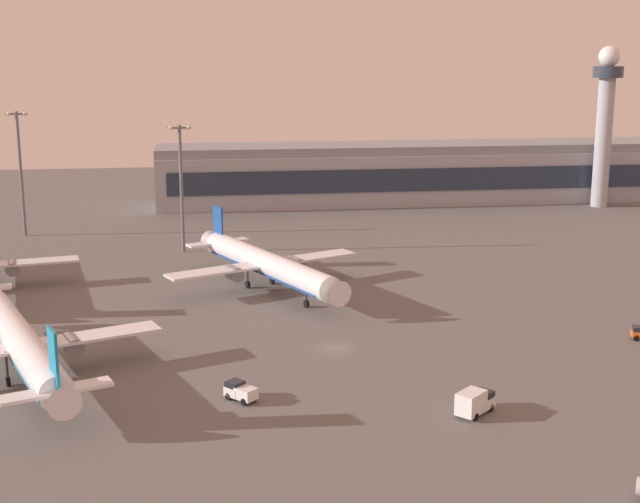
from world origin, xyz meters
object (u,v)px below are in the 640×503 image
Objects in this scene: catering_truck at (475,402)px; apron_light_west at (20,166)px; airplane_taxiway_distant at (22,345)px; airplane_far_stand at (266,264)px; pushback_tug at (638,333)px; control_tower at (605,116)px; maintenance_van at (240,391)px; apron_light_east at (181,181)px.

catering_truck is 134.52m from apron_light_west.
airplane_far_stand is (34.52, 39.27, 0.10)m from airplane_taxiway_distant.
pushback_tug is at bearing 83.55° from catering_truck.
airplane_taxiway_distant is at bearing -139.49° from control_tower.
apron_light_west is (-149.07, -19.25, -8.63)m from control_tower.
airplane_far_stand is at bearing 73.07° from pushback_tug.
airplane_taxiway_distant is at bearing 24.04° from airplane_far_stand.
airplane_far_stand reaches higher than maintenance_van.
catering_truck is 28.13m from maintenance_van.
control_tower is at bearing 7.36° from apron_light_west.
pushback_tug is (-44.99, -109.06, -23.68)m from control_tower.
airplane_taxiway_distant is 74.77m from apron_light_east.
catering_truck is (-32.31, -23.03, 0.51)m from pushback_tug.
maintenance_van is at bearing -66.89° from apron_light_west.
apron_light_west is at bearing 170.53° from catering_truck.
pushback_tug is (52.34, -35.68, -3.53)m from airplane_far_stand.
apron_light_east reaches higher than catering_truck.
catering_truck is at bearing -68.83° from apron_light_east.
airplane_taxiway_distant is 87.01m from pushback_tug.
maintenance_van is (-59.31, -15.13, 0.11)m from pushback_tug.
control_tower is at bearing 20.13° from apron_light_east.
airplane_far_stand is 10.16× the size of maintenance_van.
pushback_tug is 96.73m from apron_light_east.
control_tower reaches higher than pushback_tug.
airplane_taxiway_distant is at bearing -151.55° from catering_truck.
airplane_far_stand is 37.10m from apron_light_east.
control_tower reaches higher than apron_light_east.
airplane_far_stand is 51.40m from maintenance_van.
pushback_tug is 39.68m from catering_truck.
control_tower reaches higher than maintenance_van.
airplane_far_stand is at bearing 40.27° from maintenance_van.
maintenance_van is 84.54m from apron_light_east.
maintenance_van is 0.16× the size of apron_light_east.
apron_light_west is (-51.74, 54.12, 11.53)m from airplane_far_stand.
control_tower is at bearing -167.63° from airplane_far_stand.
apron_light_east is at bearing -30.99° from apron_light_west.
apron_light_west is at bearing 66.57° from pushback_tug.
apron_light_east is at bearing -89.40° from airplane_far_stand.
maintenance_van is at bearing 57.56° from airplane_far_stand.
airplane_taxiway_distant is 1.56× the size of apron_light_west.
airplane_far_stand reaches higher than pushback_tug.
catering_truck is at bearing -120.34° from control_tower.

